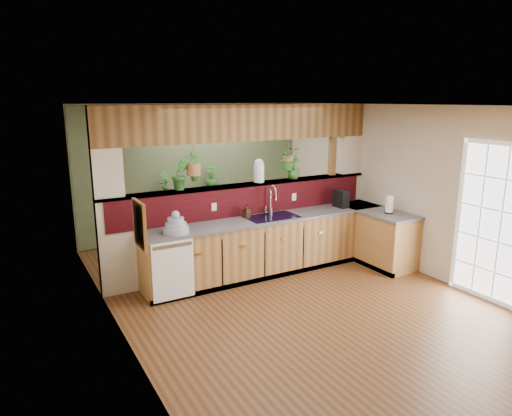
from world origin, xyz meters
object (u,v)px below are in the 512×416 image
faucet (272,198)px  glass_jar (259,171)px  soap_dispenser (247,211)px  shelving_console (188,214)px  dish_stack (176,226)px  paper_towel (389,205)px  coffee_maker (341,199)px

faucet → glass_jar: (-0.11, 0.22, 0.42)m
soap_dispenser → shelving_console: bearing=94.1°
faucet → dish_stack: 1.71m
soap_dispenser → shelving_console: soap_dispenser is taller
paper_towel → glass_jar: glass_jar is taller
coffee_maker → glass_jar: (-1.37, 0.40, 0.54)m
faucet → paper_towel: bearing=-28.0°
soap_dispenser → dish_stack: bearing=-168.8°
coffee_maker → glass_jar: size_ratio=0.80×
soap_dispenser → glass_jar: (0.35, 0.23, 0.57)m
faucet → coffee_maker: faucet is taller
coffee_maker → soap_dispenser: bearing=171.9°
faucet → coffee_maker: bearing=-8.0°
shelving_console → paper_towel: bearing=-28.0°
faucet → coffee_maker: 1.29m
faucet → dish_stack: faucet is taller
dish_stack → shelving_console: bearing=65.7°
dish_stack → soap_dispenser: dish_stack is taller
faucet → soap_dispenser: (-0.46, -0.01, -0.15)m
soap_dispenser → paper_towel: bearing=-22.3°
soap_dispenser → coffee_maker: bearing=-5.5°
paper_towel → shelving_console: size_ratio=0.21×
faucet → glass_jar: glass_jar is taller
dish_stack → shelving_console: size_ratio=0.25×
soap_dispenser → shelving_console: size_ratio=0.14×
dish_stack → paper_towel: size_ratio=1.17×
soap_dispenser → paper_towel: (2.12, -0.87, 0.04)m
dish_stack → paper_towel: (3.34, -0.63, 0.04)m
faucet → dish_stack: (-1.68, -0.25, -0.16)m
soap_dispenser → coffee_maker: 1.73m
dish_stack → shelving_console: (1.07, 2.37, -0.50)m
faucet → coffee_maker: (1.27, -0.18, -0.12)m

